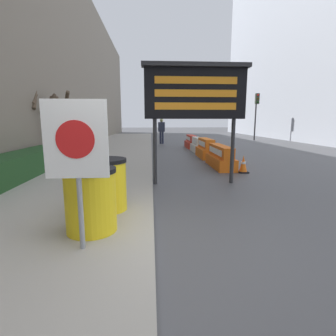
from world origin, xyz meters
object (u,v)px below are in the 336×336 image
Objects in this scene: jersey_barrier_white at (197,145)px; traffic_cone_near at (204,149)px; jersey_barrier_orange_near at (206,149)px; jersey_barrier_orange_far at (220,158)px; jersey_barrier_red_striped at (191,142)px; traffic_light_far_side at (257,107)px; barrel_drum_foreground at (91,200)px; barrel_drum_middle at (106,184)px; message_board at (195,93)px; traffic_cone_mid at (243,164)px; traffic_light_near_curb at (156,99)px; pedestrian_worker at (162,129)px; warning_sign at (76,148)px.

traffic_cone_near is at bearing -90.95° from jersey_barrier_white.
jersey_barrier_orange_far is at bearing -90.00° from jersey_barrier_orange_near.
traffic_light_far_side is (6.27, 5.83, 2.43)m from jersey_barrier_red_striped.
barrel_drum_foreground is at bearing -120.61° from jersey_barrier_orange_far.
jersey_barrier_orange_near is at bearing 65.75° from barrel_drum_middle.
jersey_barrier_orange_far is at bearing 60.60° from message_board.
traffic_cone_mid is (0.47, -3.50, -0.10)m from jersey_barrier_orange_near.
traffic_light_near_curb reaches higher than traffic_light_far_side.
traffic_light_far_side is at bearing 51.29° from jersey_barrier_white.
pedestrian_worker reaches higher than traffic_cone_mid.
traffic_light_far_side reaches higher than barrel_drum_foreground.
jersey_barrier_white is at bearing -70.57° from traffic_light_near_curb.
pedestrian_worker is at bearing 108.52° from jersey_barrier_white.
jersey_barrier_white is 0.96× the size of pedestrian_worker.
jersey_barrier_orange_far is 4.75m from jersey_barrier_white.
jersey_barrier_orange_near is 8.88m from traffic_light_near_curb.
traffic_cone_mid is at bearing -113.10° from traffic_light_far_side.
barrel_drum_foreground is 0.23× the size of traffic_light_far_side.
traffic_light_far_side is at bearing 63.03° from message_board.
jersey_barrier_orange_near reaches higher than jersey_barrier_orange_far.
warning_sign is 0.81× the size of jersey_barrier_orange_far.
jersey_barrier_orange_far is (3.27, 5.53, -0.23)m from barrel_drum_foreground.
pedestrian_worker is at bearing 84.30° from warning_sign.
traffic_cone_near is at bearing -90.47° from jersey_barrier_red_striped.
message_board is 5.46× the size of traffic_cone_mid.
warning_sign reaches higher than traffic_cone_mid.
barrel_drum_middle is (0.06, 0.88, 0.00)m from barrel_drum_foreground.
warning_sign is 13.27m from jersey_barrier_red_striped.
jersey_barrier_white is at bearing 90.00° from jersey_barrier_orange_far.
pedestrian_worker is (1.58, 15.86, -0.29)m from warning_sign.
barrel_drum_middle reaches higher than jersey_barrier_orange_far.
pedestrian_worker reaches higher than barrel_drum_foreground.
traffic_light_near_curb reaches higher than jersey_barrier_red_striped.
pedestrian_worker reaches higher than jersey_barrier_red_striped.
traffic_light_far_side is (6.27, 12.58, 2.43)m from jersey_barrier_orange_far.
traffic_cone_near is at bearing 97.51° from traffic_cone_mid.
jersey_barrier_orange_far reaches higher than jersey_barrier_white.
traffic_light_near_curb is (-2.55, 11.67, 2.91)m from traffic_cone_mid.
traffic_light_far_side is at bearing 61.17° from barrel_drum_middle.
traffic_light_near_curb is 8.58m from traffic_light_far_side.
traffic_cone_near is (-0.03, 0.31, -0.02)m from jersey_barrier_orange_near.
jersey_barrier_red_striped is at bearing 93.45° from traffic_cone_mid.
traffic_cone_near is at bearing -69.10° from pedestrian_worker.
traffic_light_near_curb reaches higher than jersey_barrier_orange_far.
barrel_drum_foreground reaches higher than jersey_barrier_white.
jersey_barrier_orange_far is 1.19× the size of jersey_barrier_orange_near.
traffic_cone_mid is (0.47, -1.03, -0.07)m from jersey_barrier_orange_far.
jersey_barrier_orange_near is at bearing 74.61° from message_board.
message_board reaches higher than jersey_barrier_orange_far.
message_board is 13.06m from traffic_light_near_curb.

